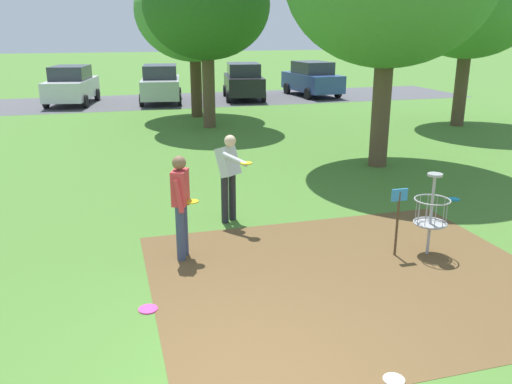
{
  "coord_description": "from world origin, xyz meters",
  "views": [
    {
      "loc": [
        -1.25,
        -4.61,
        3.63
      ],
      "look_at": [
        1.06,
        3.5,
        1.0
      ],
      "focal_mm": 37.25,
      "sensor_mm": 36.0,
      "label": 1
    }
  ],
  "objects": [
    {
      "name": "player_foreground_watching",
      "position": [
        0.92,
        4.89,
        0.99
      ],
      "size": [
        0.58,
        1.14,
        1.71
      ],
      "color": "#232328",
      "rests_on": "ground"
    },
    {
      "name": "frisbee_by_tee",
      "position": [
        1.5,
        -0.37,
        0.01
      ],
      "size": [
        0.23,
        0.23,
        0.02
      ],
      "primitive_type": "cylinder",
      "color": "white",
      "rests_on": "ground"
    },
    {
      "name": "parked_car_center_left",
      "position": [
        1.53,
        22.48,
        0.92
      ],
      "size": [
        2.41,
        4.41,
        1.84
      ],
      "color": "#B2B7BC",
      "rests_on": "ground"
    },
    {
      "name": "dirt_tee_pad",
      "position": [
        2.12,
        2.0,
        0.0
      ],
      "size": [
        5.9,
        4.94,
        0.01
      ],
      "primitive_type": "cube",
      "color": "brown",
      "rests_on": "ground"
    },
    {
      "name": "parked_car_leftmost",
      "position": [
        -2.72,
        22.97,
        0.92
      ],
      "size": [
        2.61,
        4.48,
        1.84
      ],
      "color": "silver",
      "rests_on": "ground"
    },
    {
      "name": "disc_golf_basket",
      "position": [
        3.68,
        2.47,
        0.75
      ],
      "size": [
        0.98,
        0.58,
        1.39
      ],
      "color": "#9E9EA3",
      "rests_on": "ground"
    },
    {
      "name": "frisbee_far_right",
      "position": [
        5.97,
        4.86,
        0.01
      ],
      "size": [
        0.25,
        0.25,
        0.02
      ],
      "primitive_type": "cylinder",
      "color": "#1E93DB",
      "rests_on": "ground"
    },
    {
      "name": "player_waiting_left",
      "position": [
        -0.2,
        3.45,
        0.97
      ],
      "size": [
        0.45,
        0.5,
        1.71
      ],
      "color": "#384260",
      "rests_on": "ground"
    },
    {
      "name": "ground_plane",
      "position": [
        0.0,
        0.0,
        0.0
      ],
      "size": [
        160.0,
        160.0,
        0.0
      ],
      "primitive_type": "plane",
      "color": "#47752D"
    },
    {
      "name": "frisbee_scattered_a",
      "position": [
        -0.91,
        1.87,
        0.01
      ],
      "size": [
        0.26,
        0.26,
        0.02
      ],
      "primitive_type": "cylinder",
      "color": "#E53D99",
      "rests_on": "ground"
    },
    {
      "name": "parking_lot_strip",
      "position": [
        0.0,
        23.0,
        0.0
      ],
      "size": [
        36.0,
        6.0,
        0.01
      ],
      "primitive_type": "cube",
      "color": "#4C4C51",
      "rests_on": "ground"
    },
    {
      "name": "tree_mid_left",
      "position": [
        2.52,
        15.03,
        4.36
      ],
      "size": [
        4.52,
        4.52,
        6.31
      ],
      "color": "brown",
      "rests_on": "ground"
    },
    {
      "name": "tree_near_left",
      "position": [
        2.49,
        17.61,
        4.24
      ],
      "size": [
        4.72,
        4.72,
        6.26
      ],
      "color": "#4C3823",
      "rests_on": "ground"
    },
    {
      "name": "parked_car_rightmost",
      "position": [
        9.76,
        22.87,
        0.92
      ],
      "size": [
        2.28,
        4.35,
        1.84
      ],
      "color": "#2D4784",
      "rests_on": "ground"
    },
    {
      "name": "parked_car_center_right",
      "position": [
        5.83,
        22.63,
        0.92
      ],
      "size": [
        2.47,
        4.43,
        1.84
      ],
      "color": "black",
      "rests_on": "ground"
    }
  ]
}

